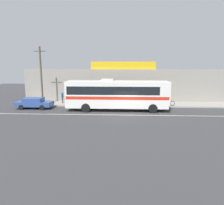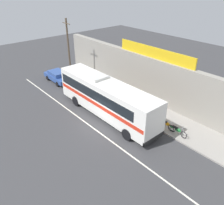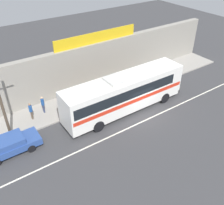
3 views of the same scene
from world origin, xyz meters
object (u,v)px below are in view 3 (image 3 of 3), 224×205
pedestrian_by_curb (87,91)px  pedestrian_far_left (43,103)px  motorcycle_blue (149,79)px  pedestrian_far_right (31,110)px  intercity_bus (124,92)px  parked_car (10,145)px  motorcycle_red (157,77)px

pedestrian_by_curb → pedestrian_far_left: (-4.51, 0.37, 0.07)m
pedestrian_by_curb → pedestrian_far_left: size_ratio=0.94×
motorcycle_blue → pedestrian_far_right: size_ratio=1.16×
intercity_bus → pedestrian_far_right: 8.50m
intercity_bus → pedestrian_by_curb: 4.11m
intercity_bus → motorcycle_blue: 6.20m
pedestrian_far_right → pedestrian_by_curb: 5.76m
parked_car → intercity_bus: bearing=-3.0°
motorcycle_red → motorcycle_blue: (-1.16, 0.05, 0.00)m
pedestrian_far_right → pedestrian_far_left: pedestrian_far_left is taller
motorcycle_red → pedestrian_far_left: bearing=173.7°
intercity_bus → pedestrian_far_left: bearing=148.8°
intercity_bus → parked_car: (-10.43, 0.55, -1.33)m
intercity_bus → parked_car: intercity_bus is taller
motorcycle_red → intercity_bus: bearing=-159.8°
parked_car → pedestrian_far_left: bearing=39.7°
intercity_bus → pedestrian_by_curb: (-1.90, 3.51, -1.00)m
pedestrian_far_right → intercity_bus: bearing=-24.8°
motorcycle_red → motorcycle_blue: 1.16m
motorcycle_blue → pedestrian_far_right: 13.18m
intercity_bus → pedestrian_by_curb: size_ratio=7.56×
motorcycle_red → pedestrian_by_curb: size_ratio=1.20×
motorcycle_blue → pedestrian_far_left: 11.97m
motorcycle_blue → pedestrian_far_left: pedestrian_far_left is taller
pedestrian_far_right → parked_car: bearing=-132.7°
parked_car → pedestrian_far_left: size_ratio=2.62×
pedestrian_far_right → motorcycle_red: bearing=-4.4°
pedestrian_far_left → motorcycle_red: bearing=-6.3°
motorcycle_blue → pedestrian_by_curb: bearing=172.2°
intercity_bus → pedestrian_far_right: (-7.66, 3.54, -0.97)m
motorcycle_blue → pedestrian_far_left: bearing=173.4°
motorcycle_red → motorcycle_blue: bearing=177.5°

